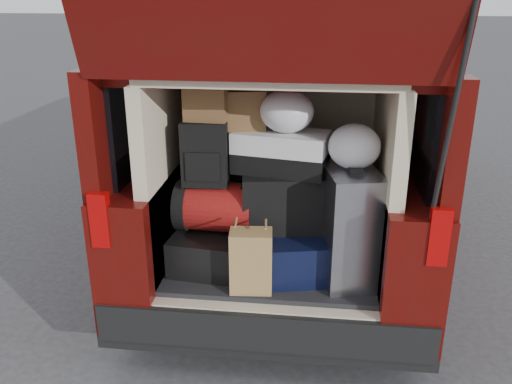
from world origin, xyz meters
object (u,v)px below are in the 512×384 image
Objects in this scene: red_duffel at (216,206)px; twotone_duffel at (281,152)px; kraft_bag at (251,261)px; backpack at (205,153)px; black_soft_case at (283,201)px; black_hardshell at (212,245)px; navy_hardshell at (281,249)px; silver_roller at (348,225)px.

red_duffel is 0.86× the size of twotone_duffel.
backpack reaches higher than kraft_bag.
kraft_bag is at bearing -123.09° from black_soft_case.
twotone_duffel reaches higher than black_soft_case.
black_soft_case is at bearing -52.96° from twotone_duffel.
twotone_duffel is at bearing 6.91° from backpack.
backpack is (-0.02, -0.02, 0.60)m from black_hardshell.
black_soft_case is at bearing 2.21° from backpack.
navy_hardshell is 0.59m from twotone_duffel.
silver_roller reaches higher than red_duffel.
backpack is 0.44m from twotone_duffel.
red_duffel reaches higher than kraft_bag.
black_soft_case is 0.89× the size of twotone_duffel.
navy_hardshell is 1.52× the size of backpack.
twotone_duffel is at bearing 64.76° from kraft_bag.
backpack is (-0.84, 0.07, 0.38)m from silver_roller.
backpack is (-0.05, -0.02, 0.34)m from red_duffel.
red_duffel is at bearing -160.95° from twotone_duffel.
silver_roller is 1.85× the size of kraft_bag.
twotone_duffel is (-0.40, 0.15, 0.38)m from silver_roller.
navy_hardshell is 0.45m from silver_roller.
silver_roller is 1.25× the size of twotone_duffel.
kraft_bag reaches higher than black_hardshell.
twotone_duffel is at bearing 11.52° from red_duffel.
black_soft_case is at bearing 60.27° from kraft_bag.
kraft_bag is 0.79× the size of red_duffel.
black_soft_case is (-0.39, 0.11, 0.09)m from silver_roller.
navy_hardshell is 0.74m from backpack.
black_hardshell is at bearing 46.37° from backpack.
navy_hardshell is at bearing -66.60° from twotone_duffel.
kraft_bag is (-0.54, -0.21, -0.15)m from silver_roller.
black_soft_case is (0.43, 0.02, 0.31)m from black_hardshell.
navy_hardshell is 0.47m from red_duffel.
navy_hardshell is (0.43, -0.03, 0.01)m from black_hardshell.
black_soft_case reaches higher than navy_hardshell.
twotone_duffel is (0.43, 0.07, 0.00)m from backpack.
silver_roller is at bearing 16.33° from kraft_bag.
twotone_duffel is (-0.02, 0.08, 0.59)m from navy_hardshell.
black_hardshell is 0.53m from black_soft_case.
backpack is at bearing 167.43° from navy_hardshell.
kraft_bag is (-0.15, -0.28, 0.06)m from navy_hardshell.
twotone_duffel reaches higher than silver_roller.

